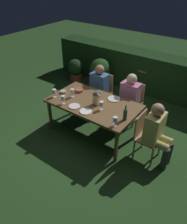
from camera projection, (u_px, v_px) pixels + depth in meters
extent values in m
plane|color=#26471E|center=(94.00, 132.00, 4.64)|extent=(16.00, 16.00, 0.00)
cube|color=brown|center=(94.00, 104.00, 4.25)|extent=(1.73, 0.99, 0.04)
cube|color=brown|center=(50.00, 115.00, 4.56)|extent=(0.05, 0.05, 0.68)
cube|color=brown|center=(116.00, 147.00, 3.78)|extent=(0.05, 0.05, 0.68)
cube|color=brown|center=(77.00, 98.00, 5.12)|extent=(0.05, 0.05, 0.68)
cube|color=brown|center=(139.00, 123.00, 4.35)|extent=(0.05, 0.05, 0.68)
cube|color=#9E7A51|center=(149.00, 138.00, 3.82)|extent=(0.40, 0.42, 0.03)
cube|color=#9E7A51|center=(140.00, 124.00, 3.78)|extent=(0.03, 0.40, 0.42)
cylinder|color=#9E7A51|center=(160.00, 146.00, 3.98)|extent=(0.03, 0.03, 0.42)
cylinder|color=#9E7A51|center=(152.00, 158.00, 3.74)|extent=(0.03, 0.03, 0.42)
cylinder|color=#9E7A51|center=(143.00, 139.00, 4.15)|extent=(0.03, 0.03, 0.42)
cylinder|color=#9E7A51|center=(134.00, 149.00, 3.91)|extent=(0.03, 0.03, 0.42)
cube|color=tan|center=(154.00, 127.00, 3.64)|extent=(0.24, 0.38, 0.50)
sphere|color=tan|center=(158.00, 110.00, 3.45)|extent=(0.21, 0.21, 0.21)
cylinder|color=tan|center=(162.00, 139.00, 3.76)|extent=(0.36, 0.13, 0.13)
cylinder|color=tan|center=(158.00, 144.00, 3.64)|extent=(0.36, 0.13, 0.13)
cylinder|color=#333338|center=(169.00, 153.00, 3.82)|extent=(0.11, 0.11, 0.45)
cylinder|color=#333338|center=(165.00, 159.00, 3.70)|extent=(0.11, 0.11, 0.45)
cube|color=#9E7A51|center=(101.00, 93.00, 5.13)|extent=(0.42, 0.40, 0.03)
cube|color=#9E7A51|center=(105.00, 82.00, 5.13)|extent=(0.40, 0.03, 0.42)
cylinder|color=#9E7A51|center=(103.00, 107.00, 5.06)|extent=(0.03, 0.03, 0.42)
cylinder|color=#9E7A51|center=(90.00, 102.00, 5.23)|extent=(0.03, 0.03, 0.42)
cylinder|color=#9E7A51|center=(111.00, 101.00, 5.29)|extent=(0.03, 0.03, 0.42)
cylinder|color=#9E7A51|center=(98.00, 97.00, 5.46)|extent=(0.03, 0.03, 0.42)
cube|color=#426699|center=(99.00, 84.00, 4.95)|extent=(0.38, 0.24, 0.50)
sphere|color=#997051|center=(100.00, 70.00, 4.75)|extent=(0.21, 0.21, 0.21)
cylinder|color=#426699|center=(99.00, 97.00, 4.94)|extent=(0.13, 0.36, 0.13)
cylinder|color=#426699|center=(92.00, 95.00, 5.03)|extent=(0.13, 0.36, 0.13)
cylinder|color=#333338|center=(95.00, 109.00, 4.97)|extent=(0.11, 0.11, 0.45)
cylinder|color=#333338|center=(88.00, 106.00, 5.05)|extent=(0.11, 0.11, 0.45)
cube|color=#9E7A51|center=(130.00, 104.00, 4.75)|extent=(0.42, 0.40, 0.03)
cube|color=#9E7A51|center=(136.00, 91.00, 4.75)|extent=(0.40, 0.03, 0.42)
cylinder|color=#9E7A51|center=(133.00, 119.00, 4.68)|extent=(0.03, 0.03, 0.42)
cylinder|color=#9E7A51|center=(118.00, 113.00, 4.85)|extent=(0.03, 0.03, 0.42)
cylinder|color=#9E7A51|center=(140.00, 112.00, 4.90)|extent=(0.03, 0.03, 0.42)
cylinder|color=#9E7A51|center=(126.00, 106.00, 5.08)|extent=(0.03, 0.03, 0.42)
cube|color=#C675A3|center=(130.00, 94.00, 4.56)|extent=(0.38, 0.24, 0.50)
sphere|color=beige|center=(132.00, 79.00, 4.37)|extent=(0.21, 0.21, 0.21)
cylinder|color=#C675A3|center=(130.00, 108.00, 4.56)|extent=(0.13, 0.36, 0.13)
cylinder|color=#C675A3|center=(122.00, 105.00, 4.65)|extent=(0.13, 0.36, 0.13)
cylinder|color=#333338|center=(125.00, 121.00, 4.58)|extent=(0.11, 0.11, 0.45)
cylinder|color=#333338|center=(118.00, 118.00, 4.67)|extent=(0.11, 0.11, 0.45)
cube|color=black|center=(97.00, 104.00, 4.18)|extent=(0.12, 0.12, 0.01)
cube|color=#F9D17A|center=(97.00, 99.00, 4.12)|extent=(0.11, 0.11, 0.20)
cone|color=black|center=(97.00, 93.00, 4.05)|extent=(0.15, 0.15, 0.05)
cylinder|color=#195128|center=(125.00, 115.00, 3.71)|extent=(0.07, 0.07, 0.20)
cylinder|color=#195128|center=(126.00, 108.00, 3.63)|extent=(0.03, 0.03, 0.09)
cylinder|color=silver|center=(64.00, 104.00, 4.20)|extent=(0.06, 0.06, 0.00)
cylinder|color=silver|center=(63.00, 102.00, 4.18)|extent=(0.01, 0.01, 0.08)
cylinder|color=silver|center=(63.00, 98.00, 4.13)|extent=(0.08, 0.08, 0.08)
cylinder|color=maroon|center=(63.00, 99.00, 4.15)|extent=(0.07, 0.07, 0.03)
cylinder|color=silver|center=(55.00, 97.00, 4.42)|extent=(0.06, 0.06, 0.00)
cylinder|color=silver|center=(55.00, 95.00, 4.39)|extent=(0.01, 0.01, 0.08)
cylinder|color=silver|center=(54.00, 91.00, 4.35)|extent=(0.08, 0.08, 0.08)
cylinder|color=maroon|center=(54.00, 92.00, 4.36)|extent=(0.07, 0.07, 0.03)
cylinder|color=silver|center=(73.00, 97.00, 4.42)|extent=(0.06, 0.06, 0.00)
cylinder|color=silver|center=(73.00, 95.00, 4.40)|extent=(0.01, 0.01, 0.08)
cylinder|color=silver|center=(72.00, 91.00, 4.35)|extent=(0.08, 0.08, 0.08)
cylinder|color=maroon|center=(72.00, 92.00, 4.36)|extent=(0.07, 0.07, 0.03)
cylinder|color=silver|center=(101.00, 109.00, 4.03)|extent=(0.06, 0.06, 0.00)
cylinder|color=silver|center=(101.00, 107.00, 4.01)|extent=(0.01, 0.01, 0.08)
cylinder|color=silver|center=(101.00, 104.00, 3.96)|extent=(0.08, 0.08, 0.08)
cylinder|color=maroon|center=(101.00, 105.00, 3.98)|extent=(0.07, 0.07, 0.03)
cylinder|color=silver|center=(115.00, 125.00, 3.63)|extent=(0.06, 0.06, 0.00)
cylinder|color=silver|center=(115.00, 123.00, 3.61)|extent=(0.01, 0.01, 0.08)
cylinder|color=silver|center=(115.00, 119.00, 3.57)|extent=(0.08, 0.08, 0.08)
cylinder|color=maroon|center=(115.00, 120.00, 3.58)|extent=(0.07, 0.07, 0.03)
cylinder|color=silver|center=(114.00, 99.00, 4.34)|extent=(0.25, 0.25, 0.01)
cylinder|color=white|center=(86.00, 111.00, 3.97)|extent=(0.22, 0.22, 0.01)
cylinder|color=silver|center=(74.00, 106.00, 4.11)|extent=(0.21, 0.21, 0.01)
cylinder|color=#9E5138|center=(79.00, 90.00, 4.59)|extent=(0.17, 0.17, 0.05)
cylinder|color=#424C1E|center=(79.00, 90.00, 4.58)|extent=(0.14, 0.14, 0.02)
cylinder|color=#BCAD8E|center=(63.00, 92.00, 4.54)|extent=(0.12, 0.12, 0.05)
cylinder|color=tan|center=(63.00, 91.00, 4.53)|extent=(0.10, 0.10, 0.02)
cylinder|color=#937047|center=(146.00, 69.00, 5.82)|extent=(0.48, 0.48, 0.03)
cylinder|color=#937047|center=(144.00, 80.00, 6.00)|extent=(0.07, 0.07, 0.62)
cylinder|color=#937047|center=(143.00, 90.00, 6.16)|extent=(0.36, 0.36, 0.02)
cylinder|color=#B2B7BF|center=(146.00, 65.00, 5.76)|extent=(0.26, 0.26, 0.17)
cylinder|color=white|center=(146.00, 64.00, 5.73)|extent=(0.23, 0.23, 0.04)
cylinder|color=#195128|center=(145.00, 62.00, 5.73)|extent=(0.07, 0.07, 0.16)
cylinder|color=#195128|center=(146.00, 57.00, 5.66)|extent=(0.03, 0.03, 0.09)
cube|color=#193816|center=(146.00, 72.00, 5.96)|extent=(5.56, 0.61, 1.02)
cylinder|color=brown|center=(76.00, 77.00, 6.59)|extent=(0.35, 0.35, 0.25)
sphere|color=#193816|center=(75.00, 67.00, 6.41)|extent=(0.46, 0.46, 0.46)
cylinder|color=brown|center=(100.00, 83.00, 6.24)|extent=(0.34, 0.34, 0.30)
sphere|color=#234C1E|center=(100.00, 69.00, 6.01)|extent=(0.59, 0.59, 0.59)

